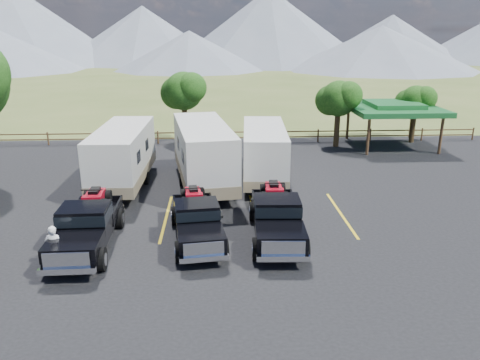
{
  "coord_description": "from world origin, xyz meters",
  "views": [
    {
      "loc": [
        0.31,
        -15.7,
        8.12
      ],
      "look_at": [
        1.37,
        4.52,
        1.6
      ],
      "focal_mm": 35.0,
      "sensor_mm": 36.0,
      "label": 1
    }
  ],
  "objects_px": {
    "pavilion": "(393,108)",
    "rig_right": "(276,215)",
    "person_a": "(54,248)",
    "trailer_left": "(123,156)",
    "trailer_right": "(264,153)",
    "rig_left": "(87,224)",
    "rig_center": "(197,218)",
    "trailer_center": "(204,155)"
  },
  "relations": [
    {
      "from": "pavilion",
      "to": "rig_right",
      "type": "bearing_deg",
      "value": -124.0
    },
    {
      "from": "person_a",
      "to": "trailer_left",
      "type": "bearing_deg",
      "value": -94.45
    },
    {
      "from": "trailer_left",
      "to": "trailer_right",
      "type": "bearing_deg",
      "value": 5.17
    },
    {
      "from": "rig_left",
      "to": "trailer_left",
      "type": "bearing_deg",
      "value": 88.3
    },
    {
      "from": "trailer_right",
      "to": "rig_center",
      "type": "bearing_deg",
      "value": -111.15
    },
    {
      "from": "rig_left",
      "to": "trailer_left",
      "type": "xyz_separation_m",
      "value": [
        0.06,
        7.42,
        0.72
      ]
    },
    {
      "from": "rig_center",
      "to": "rig_right",
      "type": "xyz_separation_m",
      "value": [
        3.21,
        0.03,
        0.06
      ]
    },
    {
      "from": "pavilion",
      "to": "trailer_left",
      "type": "relative_size",
      "value": 0.68
    },
    {
      "from": "pavilion",
      "to": "trailer_left",
      "type": "xyz_separation_m",
      "value": [
        -17.66,
        -8.36,
        -1.09
      ]
    },
    {
      "from": "trailer_center",
      "to": "trailer_right",
      "type": "xyz_separation_m",
      "value": [
        3.32,
        0.8,
        -0.18
      ]
    },
    {
      "from": "trailer_left",
      "to": "trailer_center",
      "type": "relative_size",
      "value": 0.93
    },
    {
      "from": "trailer_left",
      "to": "trailer_right",
      "type": "distance_m",
      "value": 7.62
    },
    {
      "from": "pavilion",
      "to": "trailer_center",
      "type": "xyz_separation_m",
      "value": [
        -13.37,
        -8.64,
        -0.98
      ]
    },
    {
      "from": "pavilion",
      "to": "rig_right",
      "type": "height_order",
      "value": "pavilion"
    },
    {
      "from": "pavilion",
      "to": "rig_left",
      "type": "relative_size",
      "value": 1.05
    },
    {
      "from": "rig_right",
      "to": "trailer_left",
      "type": "distance_m",
      "value": 10.12
    },
    {
      "from": "rig_right",
      "to": "trailer_center",
      "type": "xyz_separation_m",
      "value": [
        -3.07,
        6.64,
        0.83
      ]
    },
    {
      "from": "rig_right",
      "to": "person_a",
      "type": "relative_size",
      "value": 3.6
    },
    {
      "from": "rig_center",
      "to": "person_a",
      "type": "height_order",
      "value": "rig_center"
    },
    {
      "from": "pavilion",
      "to": "person_a",
      "type": "bearing_deg",
      "value": -136.33
    },
    {
      "from": "rig_right",
      "to": "person_a",
      "type": "height_order",
      "value": "rig_right"
    },
    {
      "from": "pavilion",
      "to": "trailer_center",
      "type": "height_order",
      "value": "trailer_center"
    },
    {
      "from": "rig_center",
      "to": "person_a",
      "type": "xyz_separation_m",
      "value": [
        -4.89,
        -2.27,
        -0.06
      ]
    },
    {
      "from": "rig_right",
      "to": "trailer_left",
      "type": "bearing_deg",
      "value": 139.24
    },
    {
      "from": "rig_center",
      "to": "person_a",
      "type": "bearing_deg",
      "value": -162.22
    },
    {
      "from": "pavilion",
      "to": "person_a",
      "type": "relative_size",
      "value": 3.77
    },
    {
      "from": "rig_left",
      "to": "trailer_center",
      "type": "relative_size",
      "value": 0.6
    },
    {
      "from": "pavilion",
      "to": "rig_center",
      "type": "xyz_separation_m",
      "value": [
        -13.51,
        -15.3,
        -1.87
      ]
    },
    {
      "from": "person_a",
      "to": "rig_left",
      "type": "bearing_deg",
      "value": -110.96
    },
    {
      "from": "pavilion",
      "to": "rig_right",
      "type": "xyz_separation_m",
      "value": [
        -10.31,
        -15.28,
        -1.81
      ]
    },
    {
      "from": "pavilion",
      "to": "rig_right",
      "type": "distance_m",
      "value": 18.52
    },
    {
      "from": "trailer_right",
      "to": "rig_left",
      "type": "bearing_deg",
      "value": -130.24
    },
    {
      "from": "rig_left",
      "to": "person_a",
      "type": "bearing_deg",
      "value": -112.42
    },
    {
      "from": "rig_left",
      "to": "rig_right",
      "type": "distance_m",
      "value": 7.42
    },
    {
      "from": "trailer_center",
      "to": "trailer_right",
      "type": "relative_size",
      "value": 1.12
    },
    {
      "from": "trailer_left",
      "to": "trailer_right",
      "type": "height_order",
      "value": "trailer_left"
    },
    {
      "from": "pavilion",
      "to": "trailer_left",
      "type": "bearing_deg",
      "value": -154.65
    },
    {
      "from": "person_a",
      "to": "trailer_center",
      "type": "bearing_deg",
      "value": -119.21
    },
    {
      "from": "rig_left",
      "to": "trailer_right",
      "type": "relative_size",
      "value": 0.68
    },
    {
      "from": "rig_center",
      "to": "trailer_right",
      "type": "bearing_deg",
      "value": 58.07
    },
    {
      "from": "rig_center",
      "to": "trailer_right",
      "type": "relative_size",
      "value": 0.65
    },
    {
      "from": "trailer_center",
      "to": "rig_right",
      "type": "bearing_deg",
      "value": -73.86
    }
  ]
}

